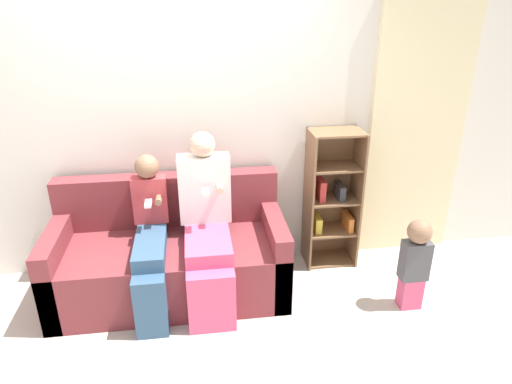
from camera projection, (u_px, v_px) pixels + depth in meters
The scene contains 8 objects.
ground_plane at pixel (186, 330), 3.32m from camera, with size 14.00×14.00×0.00m, color #BCB2A8.
back_wall at pixel (176, 125), 3.70m from camera, with size 10.00×0.06×2.55m.
curtain_panel at pixel (417, 129), 3.96m from camera, with size 0.85×0.04×2.33m.
couch at pixel (171, 258), 3.66m from camera, with size 1.81×0.85×0.90m.
adult_seated at pixel (207, 221), 3.45m from camera, with size 0.40×0.79×1.31m.
child_seated at pixel (150, 238), 3.40m from camera, with size 0.27×0.81×1.14m.
toddler_standing at pixel (415, 260), 3.42m from camera, with size 0.21×0.18×0.75m.
bookshelf at pixel (331, 199), 3.99m from camera, with size 0.44×0.32×1.22m.
Camera 1 is at (0.13, -2.68, 2.26)m, focal length 32.00 mm.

